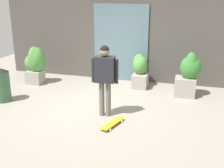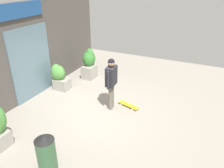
{
  "view_description": "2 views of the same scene",
  "coord_description": "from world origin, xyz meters",
  "px_view_note": "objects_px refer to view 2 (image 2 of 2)",
  "views": [
    {
      "loc": [
        2.27,
        -6.54,
        3.0
      ],
      "look_at": [
        0.5,
        -0.26,
        0.82
      ],
      "focal_mm": 45.96,
      "sensor_mm": 36.0,
      "label": 1
    },
    {
      "loc": [
        -5.49,
        -3.1,
        4.03
      ],
      "look_at": [
        0.5,
        -0.26,
        0.82
      ],
      "focal_mm": 35.76,
      "sensor_mm": 36.0,
      "label": 2
    }
  ],
  "objects_px": {
    "planter_box_right": "(59,76)",
    "planter_box_mid": "(89,62)",
    "skateboarder": "(111,79)",
    "skateboard": "(128,105)",
    "trash_bin": "(46,153)"
  },
  "relations": [
    {
      "from": "skateboarder",
      "to": "trash_bin",
      "type": "height_order",
      "value": "skateboarder"
    },
    {
      "from": "skateboard",
      "to": "planter_box_mid",
      "type": "height_order",
      "value": "planter_box_mid"
    },
    {
      "from": "skateboard",
      "to": "planter_box_right",
      "type": "xyz_separation_m",
      "value": [
        0.09,
        2.94,
        0.51
      ]
    },
    {
      "from": "skateboard",
      "to": "trash_bin",
      "type": "relative_size",
      "value": 0.84
    },
    {
      "from": "planter_box_mid",
      "to": "planter_box_right",
      "type": "bearing_deg",
      "value": 162.28
    },
    {
      "from": "skateboard",
      "to": "planter_box_right",
      "type": "distance_m",
      "value": 2.99
    },
    {
      "from": "planter_box_mid",
      "to": "trash_bin",
      "type": "distance_m",
      "value": 5.27
    },
    {
      "from": "planter_box_right",
      "to": "planter_box_mid",
      "type": "distance_m",
      "value": 1.58
    },
    {
      "from": "skateboarder",
      "to": "trash_bin",
      "type": "distance_m",
      "value": 3.1
    },
    {
      "from": "planter_box_right",
      "to": "planter_box_mid",
      "type": "height_order",
      "value": "planter_box_mid"
    },
    {
      "from": "skateboarder",
      "to": "trash_bin",
      "type": "xyz_separation_m",
      "value": [
        -3.03,
        0.16,
        -0.62
      ]
    },
    {
      "from": "skateboard",
      "to": "planter_box_mid",
      "type": "distance_m",
      "value": 3.0
    },
    {
      "from": "planter_box_right",
      "to": "trash_bin",
      "type": "distance_m",
      "value": 4.14
    },
    {
      "from": "skateboarder",
      "to": "planter_box_mid",
      "type": "height_order",
      "value": "skateboarder"
    },
    {
      "from": "skateboarder",
      "to": "planter_box_right",
      "type": "distance_m",
      "value": 2.53
    }
  ]
}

